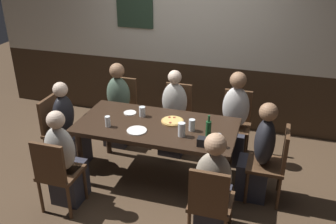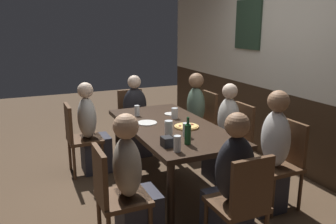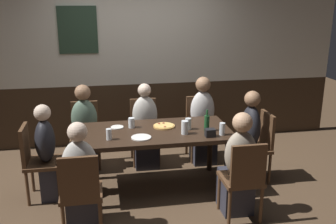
# 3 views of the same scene
# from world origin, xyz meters

# --- Properties ---
(ground_plane) EXTENTS (12.00, 12.00, 0.00)m
(ground_plane) POSITION_xyz_m (0.00, 0.00, 0.00)
(ground_plane) COLOR #4C3826
(wall_back) EXTENTS (6.40, 0.13, 2.60)m
(wall_back) POSITION_xyz_m (-0.01, 1.65, 1.30)
(wall_back) COLOR #332316
(wall_back) RESTS_ON ground_plane
(dining_table) EXTENTS (1.84, 0.90, 0.74)m
(dining_table) POSITION_xyz_m (0.00, 0.00, 0.66)
(dining_table) COLOR black
(dining_table) RESTS_ON ground_plane
(chair_right_near) EXTENTS (0.40, 0.40, 0.88)m
(chair_right_near) POSITION_xyz_m (0.81, -0.86, 0.50)
(chair_right_near) COLOR #513521
(chair_right_near) RESTS_ON ground_plane
(chair_right_far) EXTENTS (0.40, 0.40, 0.88)m
(chair_right_far) POSITION_xyz_m (0.81, 0.86, 0.50)
(chair_right_far) COLOR #513521
(chair_right_far) RESTS_ON ground_plane
(chair_head_east) EXTENTS (0.40, 0.40, 0.88)m
(chair_head_east) POSITION_xyz_m (1.33, 0.00, 0.50)
(chair_head_east) COLOR #513521
(chair_head_east) RESTS_ON ground_plane
(chair_left_near) EXTENTS (0.40, 0.40, 0.88)m
(chair_left_near) POSITION_xyz_m (-0.81, -0.86, 0.50)
(chair_left_near) COLOR #513521
(chair_left_near) RESTS_ON ground_plane
(chair_mid_far) EXTENTS (0.40, 0.40, 0.88)m
(chair_mid_far) POSITION_xyz_m (0.00, 0.86, 0.50)
(chair_mid_far) COLOR #513521
(chair_mid_far) RESTS_ON ground_plane
(chair_left_far) EXTENTS (0.40, 0.40, 0.88)m
(chair_left_far) POSITION_xyz_m (-0.81, 0.86, 0.50)
(chair_left_far) COLOR #513521
(chair_left_far) RESTS_ON ground_plane
(chair_head_west) EXTENTS (0.40, 0.40, 0.88)m
(chair_head_west) POSITION_xyz_m (-1.33, 0.00, 0.50)
(chair_head_west) COLOR #513521
(chair_head_west) RESTS_ON ground_plane
(person_right_near) EXTENTS (0.34, 0.37, 1.14)m
(person_right_near) POSITION_xyz_m (0.81, -0.70, 0.48)
(person_right_near) COLOR #2D2D38
(person_right_near) RESTS_ON ground_plane
(person_right_far) EXTENTS (0.34, 0.37, 1.21)m
(person_right_far) POSITION_xyz_m (0.81, 0.70, 0.51)
(person_right_far) COLOR #2D2D38
(person_right_far) RESTS_ON ground_plane
(person_head_east) EXTENTS (0.37, 0.34, 1.17)m
(person_head_east) POSITION_xyz_m (1.17, 0.00, 0.49)
(person_head_east) COLOR #2D2D38
(person_head_east) RESTS_ON ground_plane
(person_left_near) EXTENTS (0.34, 0.37, 1.13)m
(person_left_near) POSITION_xyz_m (-0.81, -0.70, 0.48)
(person_left_near) COLOR #2D2D38
(person_left_near) RESTS_ON ground_plane
(person_mid_far) EXTENTS (0.34, 0.37, 1.14)m
(person_mid_far) POSITION_xyz_m (-0.00, 0.70, 0.48)
(person_mid_far) COLOR #2D2D38
(person_mid_far) RESTS_ON ground_plane
(person_left_far) EXTENTS (0.34, 0.37, 1.16)m
(person_left_far) POSITION_xyz_m (-0.81, 0.70, 0.49)
(person_left_far) COLOR #2D2D38
(person_left_far) RESTS_ON ground_plane
(person_head_west) EXTENTS (0.37, 0.34, 1.12)m
(person_head_west) POSITION_xyz_m (-1.17, 0.00, 0.47)
(person_head_west) COLOR #2D2D38
(person_head_west) RESTS_ON ground_plane
(pizza) EXTENTS (0.26, 0.26, 0.03)m
(pizza) POSITION_xyz_m (0.16, 0.11, 0.75)
(pizza) COLOR tan
(pizza) RESTS_ON dining_table
(pint_glass_stout) EXTENTS (0.06, 0.06, 0.14)m
(pint_glass_stout) POSITION_xyz_m (0.76, -0.28, 0.80)
(pint_glass_stout) COLOR silver
(pint_glass_stout) RESTS_ON dining_table
(beer_glass_half) EXTENTS (0.07, 0.07, 0.14)m
(beer_glass_half) POSITION_xyz_m (0.42, -0.02, 0.80)
(beer_glass_half) COLOR silver
(beer_glass_half) RESTS_ON dining_table
(pint_glass_pale) EXTENTS (0.06, 0.06, 0.13)m
(pint_glass_pale) POSITION_xyz_m (-0.51, -0.21, 0.80)
(pint_glass_pale) COLOR silver
(pint_glass_pale) RESTS_ON dining_table
(tumbler_water) EXTENTS (0.08, 0.08, 0.16)m
(tumbler_water) POSITION_xyz_m (0.35, -0.18, 0.81)
(tumbler_water) COLOR silver
(tumbler_water) RESTS_ON dining_table
(tumbler_short) EXTENTS (0.08, 0.08, 0.12)m
(tumbler_short) POSITION_xyz_m (-0.23, 0.16, 0.79)
(tumbler_short) COLOR silver
(tumbler_short) RESTS_ON dining_table
(beer_bottle_green) EXTENTS (0.06, 0.06, 0.25)m
(beer_bottle_green) POSITION_xyz_m (0.62, -0.11, 0.84)
(beer_bottle_green) COLOR #194723
(beer_bottle_green) RESTS_ON dining_table
(plate_white_large) EXTENTS (0.22, 0.22, 0.01)m
(plate_white_large) POSITION_xyz_m (-0.16, -0.22, 0.75)
(plate_white_large) COLOR white
(plate_white_large) RESTS_ON dining_table
(plate_white_small) EXTENTS (0.15, 0.15, 0.01)m
(plate_white_small) POSITION_xyz_m (-0.40, 0.18, 0.75)
(plate_white_small) COLOR white
(plate_white_small) RESTS_ON dining_table
(condiment_caddy) EXTENTS (0.11, 0.09, 0.09)m
(condiment_caddy) POSITION_xyz_m (0.61, -0.31, 0.79)
(condiment_caddy) COLOR black
(condiment_caddy) RESTS_ON dining_table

